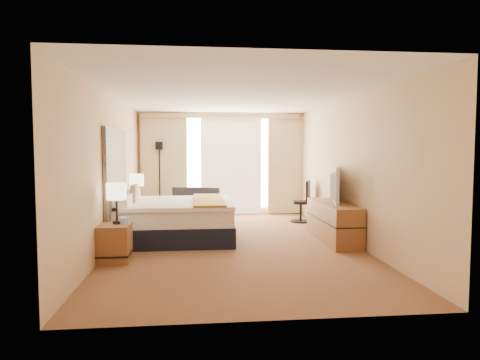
{
  "coord_description": "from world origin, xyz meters",
  "views": [
    {
      "loc": [
        -0.67,
        -7.5,
        1.66
      ],
      "look_at": [
        0.16,
        0.4,
        1.1
      ],
      "focal_mm": 32.0,
      "sensor_mm": 36.0,
      "label": 1
    }
  ],
  "objects": [
    {
      "name": "wall_right",
      "position": [
        2.1,
        0.0,
        1.3
      ],
      "size": [
        0.02,
        7.0,
        2.6
      ],
      "primitive_type": "cube",
      "color": "tan",
      "rests_on": "ground"
    },
    {
      "name": "ceiling",
      "position": [
        0.0,
        0.0,
        2.6
      ],
      "size": [
        4.2,
        7.0,
        0.02
      ],
      "primitive_type": "cube",
      "color": "silver",
      "rests_on": "wall_back"
    },
    {
      "name": "floor",
      "position": [
        0.0,
        0.0,
        0.0
      ],
      "size": [
        4.2,
        7.0,
        0.02
      ],
      "primitive_type": "cube",
      "color": "#501E17",
      "rests_on": "ground"
    },
    {
      "name": "media_dresser",
      "position": [
        1.83,
        0.0,
        0.35
      ],
      "size": [
        0.5,
        1.8,
        0.7
      ],
      "primitive_type": "cube",
      "color": "brown",
      "rests_on": "floor"
    },
    {
      "name": "lamp_left",
      "position": [
        -1.85,
        -0.98,
        1.03
      ],
      "size": [
        0.29,
        0.29,
        0.62
      ],
      "color": "black",
      "rests_on": "nightstand_left"
    },
    {
      "name": "nightstand_left",
      "position": [
        -1.87,
        -1.05,
        0.28
      ],
      "size": [
        0.45,
        0.52,
        0.55
      ],
      "primitive_type": "cube",
      "color": "brown",
      "rests_on": "floor"
    },
    {
      "name": "television",
      "position": [
        1.78,
        0.1,
        1.03
      ],
      "size": [
        0.45,
        1.13,
        0.65
      ],
      "primitive_type": "imported",
      "rotation": [
        0.0,
        0.0,
        1.3
      ],
      "color": "black",
      "rests_on": "media_dresser"
    },
    {
      "name": "telephone",
      "position": [
        -1.84,
        1.43,
        0.58
      ],
      "size": [
        0.21,
        0.19,
        0.07
      ],
      "primitive_type": "cube",
      "rotation": [
        0.0,
        0.0,
        -0.32
      ],
      "color": "black",
      "rests_on": "nightstand_right"
    },
    {
      "name": "window",
      "position": [
        0.25,
        3.47,
        1.32
      ],
      "size": [
        2.3,
        0.02,
        2.3
      ],
      "primitive_type": "cube",
      "color": "white",
      "rests_on": "wall_back"
    },
    {
      "name": "curtains",
      "position": [
        -0.0,
        3.39,
        1.41
      ],
      "size": [
        4.12,
        0.19,
        2.56
      ],
      "color": "beige",
      "rests_on": "floor"
    },
    {
      "name": "lamp_right",
      "position": [
        -1.87,
        1.46,
        1.03
      ],
      "size": [
        0.29,
        0.29,
        0.62
      ],
      "color": "black",
      "rests_on": "nightstand_right"
    },
    {
      "name": "desk_chair",
      "position": [
        1.8,
        2.08,
        0.43
      ],
      "size": [
        0.48,
        0.48,
        0.96
      ],
      "rotation": [
        0.0,
        0.0,
        -0.42
      ],
      "color": "black",
      "rests_on": "floor"
    },
    {
      "name": "floor_lamp",
      "position": [
        -1.56,
        3.3,
        1.32
      ],
      "size": [
        0.24,
        0.24,
        1.87
      ],
      "color": "black",
      "rests_on": "floor"
    },
    {
      "name": "nightstand_right",
      "position": [
        -1.87,
        1.45,
        0.28
      ],
      "size": [
        0.45,
        0.52,
        0.55
      ],
      "primitive_type": "cube",
      "color": "brown",
      "rests_on": "floor"
    },
    {
      "name": "wall_back",
      "position": [
        0.0,
        3.5,
        1.3
      ],
      "size": [
        4.2,
        0.02,
        2.6
      ],
      "primitive_type": "cube",
      "color": "tan",
      "rests_on": "ground"
    },
    {
      "name": "wall_left",
      "position": [
        -2.1,
        0.0,
        1.3
      ],
      "size": [
        0.02,
        7.0,
        2.6
      ],
      "primitive_type": "cube",
      "color": "tan",
      "rests_on": "ground"
    },
    {
      "name": "loveseat",
      "position": [
        -0.71,
        2.48,
        0.25
      ],
      "size": [
        1.36,
        0.96,
        0.77
      ],
      "rotation": [
        0.0,
        0.0,
        -0.26
      ],
      "color": "#571B18",
      "rests_on": "floor"
    },
    {
      "name": "wall_front",
      "position": [
        0.0,
        -3.5,
        1.3
      ],
      "size": [
        4.2,
        0.02,
        2.6
      ],
      "primitive_type": "cube",
      "color": "tan",
      "rests_on": "ground"
    },
    {
      "name": "headboard",
      "position": [
        -2.06,
        0.2,
        1.28
      ],
      "size": [
        0.06,
        1.85,
        1.5
      ],
      "primitive_type": "cube",
      "color": "black",
      "rests_on": "wall_left"
    },
    {
      "name": "tissue_box",
      "position": [
        -1.75,
        -0.98,
        0.6
      ],
      "size": [
        0.14,
        0.14,
        0.1
      ],
      "primitive_type": "cube",
      "rotation": [
        0.0,
        0.0,
        -0.43
      ],
      "color": "#8FBCDD",
      "rests_on": "nightstand_left"
    },
    {
      "name": "bed",
      "position": [
        -1.06,
        0.46,
        0.37
      ],
      "size": [
        2.11,
        1.93,
        1.02
      ],
      "color": "black",
      "rests_on": "floor"
    }
  ]
}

